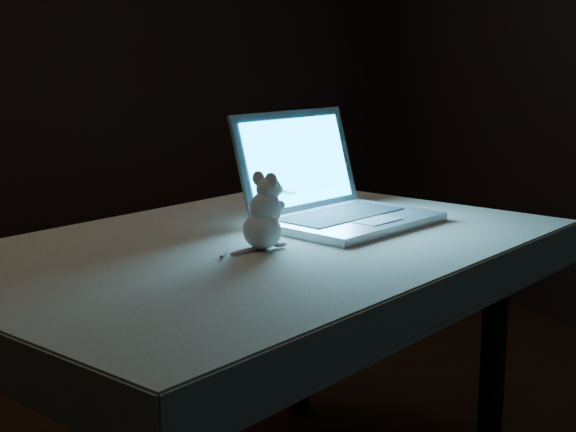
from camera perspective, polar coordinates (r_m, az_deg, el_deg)
name	(u,v)px	position (r m, az deg, el deg)	size (l,w,h in m)	color
back_wall	(32,61)	(5.14, -17.13, 10.12)	(4.50, 0.04, 2.60)	black
table	(257,389)	(2.42, -2.14, -11.76)	(1.57, 1.01, 0.84)	black
tablecloth	(270,263)	(2.30, -1.22, -3.24)	(1.70, 1.14, 0.12)	beige
laptop	(352,169)	(2.47, 4.39, 3.24)	(0.50, 0.44, 0.34)	#BABABF
plush_mouse	(262,211)	(2.18, -1.80, 0.31)	(0.15, 0.15, 0.20)	white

